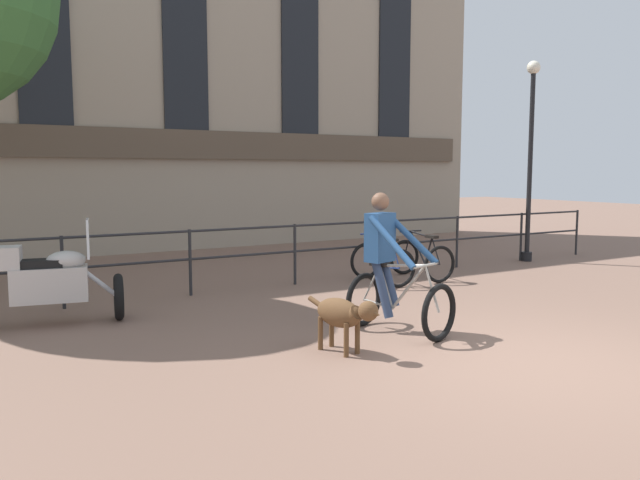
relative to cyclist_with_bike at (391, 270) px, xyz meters
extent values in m
plane|color=#7A5B4C|center=(0.51, -1.81, -0.76)|extent=(60.00, 60.00, 0.00)
cylinder|color=#232326|center=(-3.24, 3.39, -0.24)|extent=(0.05, 0.05, 1.05)
cylinder|color=#232326|center=(-1.36, 3.39, -0.24)|extent=(0.05, 0.05, 1.05)
cylinder|color=#232326|center=(0.51, 3.39, -0.24)|extent=(0.05, 0.05, 1.05)
cylinder|color=#232326|center=(2.39, 3.39, -0.24)|extent=(0.05, 0.05, 1.05)
cylinder|color=#232326|center=(4.26, 3.39, -0.24)|extent=(0.05, 0.05, 1.05)
cylinder|color=#232326|center=(6.14, 3.39, -0.24)|extent=(0.05, 0.05, 1.05)
cylinder|color=#232326|center=(8.01, 3.39, -0.24)|extent=(0.05, 0.05, 1.05)
cylinder|color=#232326|center=(0.51, 3.39, 0.26)|extent=(15.00, 0.04, 0.04)
cylinder|color=#232326|center=(0.51, 3.39, -0.19)|extent=(15.00, 0.04, 0.04)
cube|color=gray|center=(0.51, 9.19, 4.02)|extent=(18.00, 0.60, 9.57)
cube|color=brown|center=(0.51, 8.83, 1.84)|extent=(17.10, 0.12, 0.70)
cube|color=black|center=(-2.64, 8.86, 4.50)|extent=(1.10, 0.06, 5.36)
cube|color=black|center=(0.51, 8.86, 4.50)|extent=(1.10, 0.06, 5.36)
cube|color=black|center=(3.66, 8.86, 4.50)|extent=(1.10, 0.06, 5.36)
cube|color=black|center=(6.81, 8.86, 4.50)|extent=(1.10, 0.06, 5.36)
torus|color=black|center=(0.20, -0.66, -0.42)|extent=(0.67, 0.26, 0.68)
torus|color=black|center=(-0.12, 0.40, -0.42)|extent=(0.67, 0.26, 0.68)
cylinder|color=#9E998E|center=(0.07, -0.25, -0.19)|extent=(0.17, 0.48, 0.60)
cylinder|color=#9E998E|center=(-0.02, 0.07, -0.22)|extent=(0.10, 0.23, 0.52)
cylinder|color=#9E998E|center=(0.05, -0.15, 0.07)|extent=(0.22, 0.65, 0.10)
cylinder|color=#9E998E|center=(-0.05, 0.19, -0.45)|extent=(0.15, 0.43, 0.08)
cylinder|color=#9E998E|center=(-0.08, 0.28, -0.19)|extent=(0.10, 0.26, 0.47)
cylinder|color=#9E998E|center=(0.17, -0.56, -0.16)|extent=(0.09, 0.22, 0.54)
cylinder|color=#9E998E|center=(0.14, -0.47, 0.10)|extent=(0.47, 0.17, 0.03)
cube|color=black|center=(-0.05, 0.16, 0.06)|extent=(0.18, 0.26, 0.05)
cube|color=navy|center=(-0.05, 0.16, 0.39)|extent=(0.41, 0.31, 0.60)
sphere|color=brown|center=(-0.05, 0.16, 0.83)|extent=(0.22, 0.22, 0.22)
cylinder|color=navy|center=(-0.16, -0.21, 0.37)|extent=(0.22, 0.71, 0.60)
cylinder|color=navy|center=(0.25, -0.09, 0.37)|extent=(0.34, 0.69, 0.60)
cylinder|color=navy|center=(-0.09, 0.05, -0.25)|extent=(0.22, 0.32, 0.69)
cylinder|color=navy|center=(0.05, 0.09, -0.19)|extent=(0.16, 0.32, 0.58)
ellipsoid|color=brown|center=(-1.01, -0.40, -0.33)|extent=(0.40, 0.66, 0.32)
cylinder|color=brown|center=(-0.95, -0.64, -0.31)|extent=(0.21, 0.20, 0.19)
sphere|color=brown|center=(-0.91, -0.82, -0.24)|extent=(0.21, 0.21, 0.21)
cone|color=brown|center=(-0.89, -0.91, -0.26)|extent=(0.14, 0.15, 0.12)
cylinder|color=brown|center=(-1.09, -0.05, -0.27)|extent=(0.10, 0.21, 0.12)
cylinder|color=brown|center=(-1.05, -0.61, -0.58)|extent=(0.06, 0.06, 0.37)
cylinder|color=brown|center=(-0.88, -0.57, -0.58)|extent=(0.06, 0.06, 0.37)
cylinder|color=brown|center=(-1.14, -0.24, -0.58)|extent=(0.06, 0.06, 0.37)
cylinder|color=brown|center=(-0.97, -0.19, -0.58)|extent=(0.06, 0.06, 0.37)
torus|color=black|center=(-2.72, 2.30, -0.45)|extent=(0.24, 0.63, 0.62)
cube|color=#B7B2AD|center=(-3.53, 2.46, -0.23)|extent=(0.97, 0.57, 0.44)
ellipsoid|color=#B7B2AD|center=(-3.33, 2.42, 0.07)|extent=(0.53, 0.41, 0.24)
cube|color=black|center=(-3.64, 2.49, 0.04)|extent=(0.61, 0.40, 0.10)
cylinder|color=#B2B2B7|center=(-2.92, 2.34, -0.27)|extent=(0.46, 0.15, 0.41)
cube|color=silver|center=(-3.06, 2.37, 0.34)|extent=(0.12, 0.44, 0.50)
cube|color=#B7B2AD|center=(-3.99, 2.56, 0.13)|extent=(0.38, 0.42, 0.28)
torus|color=black|center=(1.92, 3.27, -0.43)|extent=(0.66, 0.09, 0.66)
torus|color=black|center=(1.87, 2.22, -0.43)|extent=(0.66, 0.09, 0.66)
cylinder|color=navy|center=(1.90, 2.86, -0.20)|extent=(0.06, 0.47, 0.58)
cylinder|color=navy|center=(1.89, 2.54, -0.24)|extent=(0.04, 0.22, 0.51)
cylinder|color=navy|center=(1.90, 2.76, 0.05)|extent=(0.06, 0.63, 0.10)
cylinder|color=navy|center=(1.88, 2.43, -0.46)|extent=(0.05, 0.42, 0.07)
cylinder|color=navy|center=(1.88, 2.33, -0.21)|extent=(0.04, 0.25, 0.46)
cylinder|color=navy|center=(1.92, 3.17, -0.18)|extent=(0.04, 0.21, 0.52)
cylinder|color=navy|center=(1.91, 3.08, 0.08)|extent=(0.48, 0.05, 0.03)
cube|color=black|center=(1.88, 2.45, 0.03)|extent=(0.13, 0.25, 0.05)
torus|color=black|center=(2.81, 3.27, -0.43)|extent=(0.66, 0.09, 0.66)
torus|color=black|center=(2.76, 2.22, -0.43)|extent=(0.66, 0.09, 0.66)
cylinder|color=black|center=(2.79, 2.86, -0.20)|extent=(0.05, 0.47, 0.58)
cylinder|color=black|center=(2.78, 2.54, -0.24)|extent=(0.04, 0.22, 0.51)
cylinder|color=black|center=(2.79, 2.76, 0.05)|extent=(0.06, 0.63, 0.10)
cylinder|color=black|center=(2.77, 2.43, -0.46)|extent=(0.04, 0.42, 0.07)
cylinder|color=black|center=(2.77, 2.33, -0.21)|extent=(0.03, 0.25, 0.46)
cylinder|color=black|center=(2.81, 3.17, -0.18)|extent=(0.04, 0.21, 0.52)
cylinder|color=black|center=(2.80, 3.08, 0.08)|extent=(0.48, 0.05, 0.03)
cube|color=black|center=(2.78, 2.45, 0.03)|extent=(0.13, 0.25, 0.05)
cylinder|color=black|center=(6.21, 3.28, -0.66)|extent=(0.22, 0.22, 0.20)
cylinder|color=black|center=(6.21, 3.28, 1.25)|extent=(0.10, 0.10, 4.02)
sphere|color=silver|center=(6.21, 3.28, 3.37)|extent=(0.28, 0.28, 0.28)
camera|label=1|loc=(-4.57, -5.98, 1.20)|focal=35.00mm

